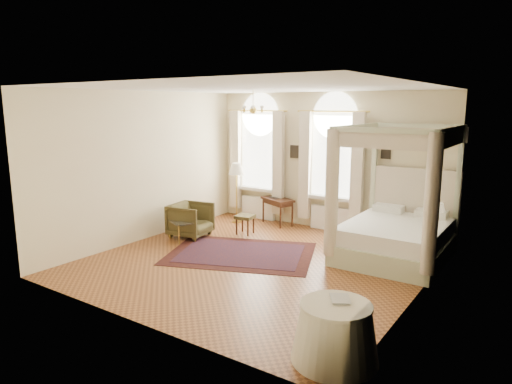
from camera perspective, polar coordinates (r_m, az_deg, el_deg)
ground at (r=8.93m, az=0.06°, el=-8.76°), size 6.00×6.00×0.00m
room_walls at (r=8.47m, az=0.06°, el=3.96°), size 6.00×6.00×6.00m
window_left at (r=11.95m, az=0.23°, el=3.58°), size 1.62×0.27×3.29m
window_right at (r=10.93m, az=9.42°, el=2.76°), size 1.62×0.27×3.29m
chandelier at (r=9.91m, az=-0.37°, el=10.32°), size 0.51×0.45×0.50m
wall_pictures at (r=11.02m, az=9.16°, el=4.94°), size 2.54×0.03×0.39m
canopy_bed at (r=9.37m, az=17.04°, el=-4.50°), size 2.01×2.44×2.61m
nightstand at (r=10.22m, az=21.62°, el=-5.24°), size 0.46×0.42×0.60m
nightstand_lamp at (r=10.01m, az=21.85°, el=-2.11°), size 0.30×0.30×0.44m
writing_desk at (r=11.58m, az=2.71°, el=-1.27°), size 1.00×0.79×0.67m
laptop at (r=11.58m, az=2.37°, el=-0.71°), size 0.35×0.29×0.02m
stool at (r=10.73m, az=-1.38°, el=-3.30°), size 0.45×0.45×0.45m
armchair at (r=10.63m, az=-8.17°, el=-3.47°), size 0.98×0.96×0.78m
coffee_table at (r=10.33m, az=-9.25°, el=-3.82°), size 0.79×0.70×0.45m
floor_lamp at (r=11.64m, az=-2.46°, el=2.53°), size 0.40×0.40×1.54m
oriental_rug at (r=9.42m, az=-1.91°, el=-7.67°), size 3.46×3.00×0.01m
side_table at (r=5.70m, az=9.87°, el=-16.94°), size 1.04×1.04×0.71m
book at (r=5.64m, az=9.34°, el=-13.03°), size 0.34×0.37×0.03m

